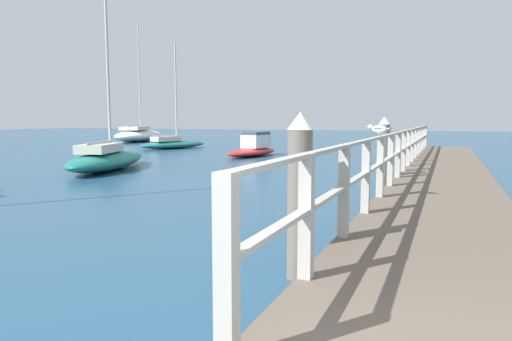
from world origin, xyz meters
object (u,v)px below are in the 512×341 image
(seagull_foreground, at_px, (379,129))
(boat_4, at_px, (254,148))
(dock_piling_far, at_px, (384,153))
(boat_3, at_px, (107,159))
(boat_1, at_px, (139,135))
(dock_piling_near, at_px, (300,196))
(boat_6, at_px, (173,143))

(seagull_foreground, xyz_separation_m, boat_4, (-7.91, 12.87, -1.25))
(dock_piling_far, distance_m, seagull_foreground, 3.79)
(seagull_foreground, bearing_deg, boat_3, 84.21)
(dock_piling_far, height_order, boat_4, dock_piling_far)
(boat_1, height_order, boat_3, boat_1)
(dock_piling_near, relative_size, boat_3, 0.31)
(dock_piling_near, bearing_deg, dock_piling_far, 90.00)
(boat_3, xyz_separation_m, boat_6, (-4.71, 11.58, -0.07))
(seagull_foreground, bearing_deg, boat_1, 63.74)
(boat_4, bearing_deg, dock_piling_near, -60.49)
(boat_4, xyz_separation_m, boat_6, (-7.11, 3.57, -0.07))
(seagull_foreground, distance_m, boat_3, 11.47)
(boat_1, distance_m, boat_4, 18.74)
(seagull_foreground, bearing_deg, dock_piling_near, -166.61)
(boat_1, bearing_deg, seagull_foreground, -62.10)
(seagull_foreground, distance_m, boat_4, 15.16)
(dock_piling_near, relative_size, boat_1, 0.19)
(seagull_foreground, distance_m, boat_1, 33.21)
(boat_4, bearing_deg, boat_6, 158.11)
(seagull_foreground, height_order, boat_6, boat_6)
(seagull_foreground, distance_m, boat_6, 22.32)
(dock_piling_near, xyz_separation_m, boat_4, (-7.54, 16.37, -0.56))
(dock_piling_near, distance_m, boat_1, 35.54)
(boat_1, relative_size, boat_3, 1.59)
(boat_1, xyz_separation_m, boat_4, (15.25, -10.89, -0.14))
(boat_1, relative_size, boat_6, 1.48)
(dock_piling_near, bearing_deg, boat_3, 139.94)
(boat_3, bearing_deg, boat_6, 92.44)
(dock_piling_far, height_order, boat_1, boat_1)
(seagull_foreground, relative_size, boat_3, 0.08)
(boat_6, bearing_deg, dock_piling_far, -22.50)
(boat_6, bearing_deg, dock_piling_near, -35.20)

